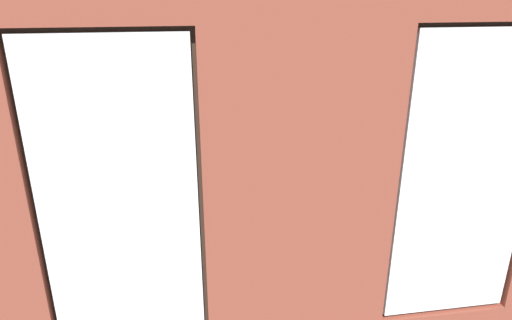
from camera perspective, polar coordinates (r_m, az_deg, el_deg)
name	(u,v)px	position (r m, az deg, el deg)	size (l,w,h in m)	color
ground_plane	(247,229)	(6.14, -1.11, -8.63)	(6.43, 6.00, 0.10)	#99663D
brick_wall_with_windows	(300,209)	(3.11, 5.52, -6.14)	(5.83, 0.30, 3.21)	brown
couch_by_window	(267,301)	(4.30, 1.32, -17.18)	(2.02, 0.87, 0.80)	black
couch_left	(405,191)	(6.64, 18.16, -3.71)	(0.88, 2.03, 0.80)	black
coffee_table	(256,184)	(6.33, -0.03, -3.05)	(1.54, 0.84, 0.45)	tan
cup_ceramic	(284,172)	(6.50, 3.46, -1.45)	(0.09, 0.09, 0.10)	#4C4C51
candle_jar	(223,183)	(6.12, -4.13, -2.89)	(0.08, 0.08, 0.11)	#B7333D
table_plant_small	(266,175)	(6.16, 1.21, -1.91)	(0.14, 0.14, 0.24)	gray
remote_black	(241,178)	(6.38, -1.90, -2.28)	(0.05, 0.17, 0.02)	black
remote_gray	(256,180)	(6.31, -0.03, -2.54)	(0.05, 0.17, 0.02)	#59595B
media_console	(41,223)	(6.27, -25.28, -7.19)	(1.02, 0.42, 0.47)	black
tv_flatscreen	(32,177)	(6.02, -26.18, -1.91)	(1.10, 0.20, 0.77)	black
papasan_chair	(236,147)	(7.71, -2.53, 1.68)	(1.05, 1.05, 0.68)	olive
potted_plant_corner_near_left	(363,133)	(8.28, 13.28, 3.25)	(0.52, 0.52, 0.80)	brown
potted_plant_near_tv	(65,228)	(5.12, -22.80, -7.88)	(0.83, 0.85, 1.13)	#9E5638
potted_plant_by_left_couch	(342,155)	(7.71, 10.74, 0.65)	(0.28, 0.28, 0.52)	#9E5638
potted_plant_beside_window_right	(129,286)	(3.99, -15.56, -14.96)	(0.96, 0.94, 1.38)	brown
potted_plant_foreground_right	(90,145)	(7.77, -20.04, 1.80)	(0.73, 0.73, 0.93)	#47423D
potted_plant_between_couches	(425,238)	(4.52, 20.32, -9.14)	(1.06, 1.11, 1.39)	beige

